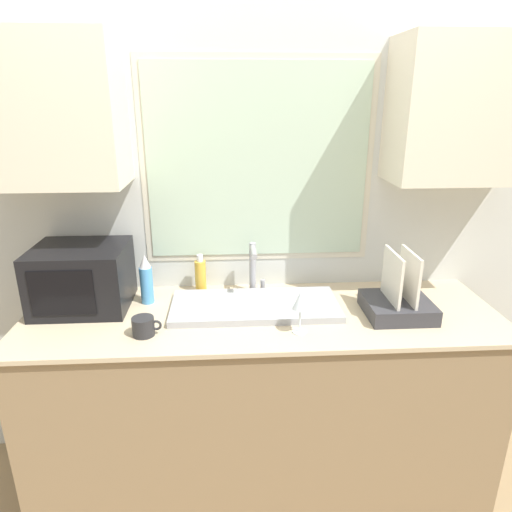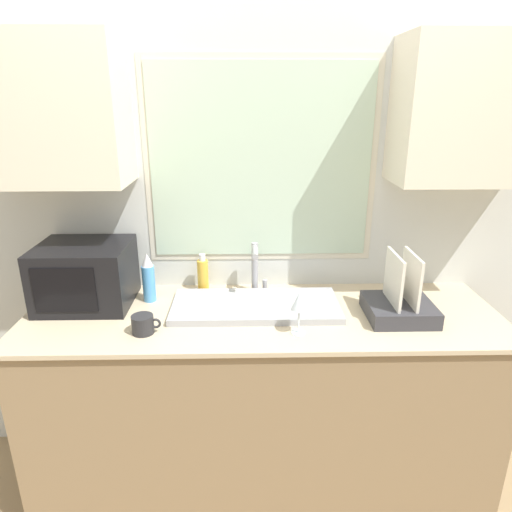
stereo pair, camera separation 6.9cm
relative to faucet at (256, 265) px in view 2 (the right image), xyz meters
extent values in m
cube|color=#8C7251|center=(0.03, -0.22, -0.62)|extent=(2.07, 0.65, 0.91)
cube|color=#C6B28E|center=(0.03, -0.22, -0.16)|extent=(2.10, 0.68, 0.02)
cube|color=silver|center=(0.03, 0.14, 0.22)|extent=(6.00, 0.06, 2.60)
cube|color=beige|center=(0.03, 0.11, 0.47)|extent=(1.09, 0.01, 0.95)
cube|color=#B2CCB2|center=(0.03, 0.10, 0.47)|extent=(1.03, 0.01, 0.89)
cube|color=beige|center=(-0.86, -0.05, 0.70)|extent=(0.62, 0.32, 0.61)
cube|color=beige|center=(0.91, -0.05, 0.70)|extent=(0.62, 0.32, 0.61)
cube|color=#9EA0A5|center=(0.00, -0.18, -0.13)|extent=(0.75, 0.34, 0.03)
cylinder|color=#99999E|center=(0.00, 0.02, -0.02)|extent=(0.03, 0.03, 0.25)
cylinder|color=#99999E|center=(0.00, -0.06, 0.09)|extent=(0.03, 0.16, 0.03)
cylinder|color=#99999E|center=(0.05, 0.02, -0.12)|extent=(0.02, 0.02, 0.06)
cube|color=black|center=(-0.78, -0.09, -0.01)|extent=(0.41, 0.35, 0.28)
cube|color=black|center=(-0.81, -0.27, -0.01)|extent=(0.26, 0.01, 0.20)
cube|color=#333338|center=(0.62, -0.27, -0.11)|extent=(0.28, 0.27, 0.07)
cube|color=silver|center=(0.58, -0.27, 0.03)|extent=(0.01, 0.22, 0.22)
cube|color=silver|center=(0.66, -0.27, 0.03)|extent=(0.01, 0.22, 0.22)
cylinder|color=#4C99D8|center=(-0.50, -0.07, -0.06)|extent=(0.06, 0.06, 0.17)
cone|color=silver|center=(-0.50, -0.07, 0.06)|extent=(0.05, 0.05, 0.06)
cylinder|color=gold|center=(-0.26, 0.04, -0.07)|extent=(0.05, 0.05, 0.16)
cylinder|color=white|center=(-0.26, 0.04, 0.03)|extent=(0.03, 0.03, 0.03)
cylinder|color=#262628|center=(-0.47, -0.39, -0.11)|extent=(0.09, 0.09, 0.08)
torus|color=#262628|center=(-0.41, -0.39, -0.11)|extent=(0.04, 0.01, 0.04)
cylinder|color=silver|center=(0.16, -0.40, -0.15)|extent=(0.06, 0.06, 0.00)
cylinder|color=silver|center=(0.16, -0.40, -0.09)|extent=(0.01, 0.01, 0.10)
cone|color=silver|center=(0.16, -0.40, -0.01)|extent=(0.07, 0.07, 0.07)
camera|label=1|loc=(-0.11, -2.04, 0.77)|focal=32.00mm
camera|label=2|loc=(-0.04, -2.04, 0.77)|focal=32.00mm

